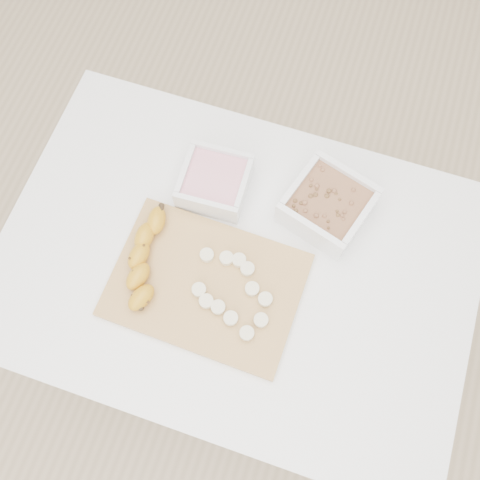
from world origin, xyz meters
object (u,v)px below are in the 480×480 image
(bowl_yogurt, at_px, (215,182))
(bowl_granola, at_px, (328,205))
(banana, at_px, (145,260))
(cutting_board, at_px, (206,285))
(table, at_px, (236,276))

(bowl_yogurt, height_order, bowl_granola, bowl_granola)
(bowl_granola, relative_size, banana, 0.92)
(banana, bearing_deg, bowl_yogurt, 70.63)
(cutting_board, xyz_separation_m, banana, (-0.13, 0.00, 0.03))
(banana, bearing_deg, bowl_granola, 36.45)
(bowl_granola, height_order, banana, bowl_granola)
(table, xyz_separation_m, bowl_granola, (0.15, 0.17, 0.13))
(table, relative_size, banana, 4.57)
(table, height_order, bowl_yogurt, bowl_yogurt)
(table, xyz_separation_m, banana, (-0.17, -0.06, 0.13))
(table, bearing_deg, bowl_granola, 49.08)
(table, height_order, banana, banana)
(bowl_granola, bearing_deg, table, -130.92)
(cutting_board, height_order, banana, banana)
(table, distance_m, banana, 0.23)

